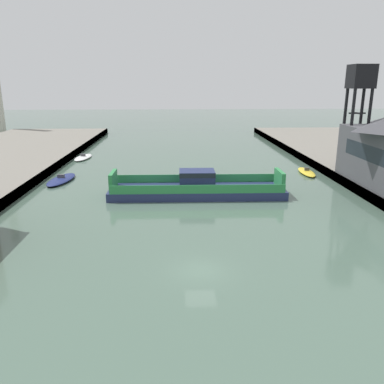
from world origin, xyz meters
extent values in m
plane|color=#4C6656|center=(0.00, 0.00, 0.00)|extent=(400.00, 400.00, 0.00)
cube|color=#4C4742|center=(-22.42, 20.00, 0.66)|extent=(0.30, 140.00, 1.32)
cube|color=#4C4742|center=(22.42, 20.00, 0.66)|extent=(0.30, 140.00, 1.32)
cube|color=navy|center=(0.88, 21.36, 0.55)|extent=(23.00, 6.17, 1.10)
cube|color=#2D8947|center=(0.91, 24.27, 1.65)|extent=(22.03, 0.34, 1.10)
cube|color=#2D8947|center=(0.85, 18.46, 1.65)|extent=(22.03, 0.34, 1.10)
cube|color=navy|center=(0.88, 21.36, 2.26)|extent=(4.62, 3.31, 2.31)
cube|color=black|center=(0.88, 21.36, 3.06)|extent=(4.66, 3.35, 0.60)
cube|color=#2D8947|center=(11.85, 21.25, 2.20)|extent=(0.54, 4.16, 2.20)
cube|color=#2D8947|center=(-10.09, 21.47, 2.20)|extent=(0.54, 4.16, 2.20)
ellipsoid|color=navy|center=(-19.31, 29.94, 0.29)|extent=(3.88, 8.68, 0.59)
cube|color=#4C4C51|center=(-19.31, 29.94, 0.84)|extent=(1.06, 0.52, 0.50)
ellipsoid|color=white|center=(-20.22, 48.52, 0.24)|extent=(3.22, 7.75, 0.48)
cube|color=#4C4C51|center=(-20.22, 48.52, 0.73)|extent=(0.94, 0.47, 0.50)
ellipsoid|color=yellow|center=(19.71, 33.46, 0.27)|extent=(2.36, 7.12, 0.55)
cube|color=#4C4C51|center=(19.71, 33.46, 0.80)|extent=(0.74, 0.43, 0.50)
cube|color=black|center=(22.62, 19.18, 5.83)|extent=(0.08, 13.88, 2.04)
cylinder|color=black|center=(23.31, 29.25, 7.50)|extent=(0.44, 0.44, 12.36)
cylinder|color=black|center=(25.76, 29.25, 7.50)|extent=(0.44, 0.44, 12.36)
cylinder|color=black|center=(23.31, 26.80, 7.50)|extent=(0.44, 0.44, 12.36)
cylinder|color=black|center=(25.76, 26.80, 7.50)|extent=(0.44, 0.44, 12.36)
cube|color=black|center=(24.54, 28.02, 5.64)|extent=(2.45, 0.20, 0.20)
cube|color=black|center=(24.54, 28.02, 5.64)|extent=(0.20, 2.45, 0.20)
cube|color=black|center=(24.54, 28.02, 10.22)|extent=(2.45, 0.20, 0.20)
cube|color=black|center=(24.54, 28.02, 10.22)|extent=(0.20, 2.45, 0.20)
cube|color=black|center=(24.54, 28.02, 15.33)|extent=(3.19, 3.19, 3.30)
camera|label=1|loc=(-1.91, -27.82, 14.37)|focal=36.09mm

